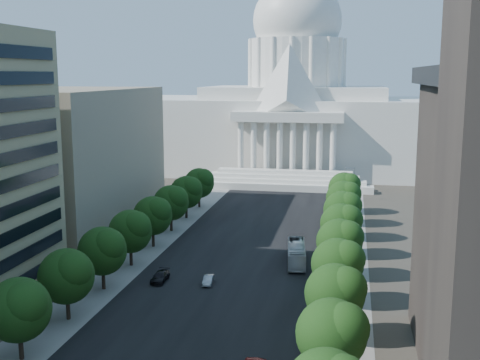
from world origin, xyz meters
The scene contains 29 objects.
road_asphalt centered at (0.00, 90.00, 0.00)m, with size 30.00×260.00×0.01m, color black.
sidewalk_left centered at (-19.00, 90.00, 0.00)m, with size 8.00×260.00×0.02m, color gray.
sidewalk_right centered at (19.00, 90.00, 0.00)m, with size 8.00×260.00×0.02m, color gray.
capitol centered at (0.00, 184.89, 20.01)m, with size 120.00×56.00×73.00m.
office_block_left_far centered at (-48.00, 100.00, 15.00)m, with size 38.00×52.00×30.00m, color gray.
tree_l_c centered at (-17.66, 35.81, 6.45)m, with size 7.79×7.60×9.97m.
tree_l_d centered at (-17.66, 47.81, 6.45)m, with size 7.79×7.60×9.97m.
tree_l_e centered at (-17.66, 59.81, 6.45)m, with size 7.79×7.60×9.97m.
tree_l_f centered at (-17.66, 71.81, 6.45)m, with size 7.79×7.60×9.97m.
tree_l_g centered at (-17.66, 83.81, 6.45)m, with size 7.79×7.60×9.97m.
tree_l_h centered at (-17.66, 95.81, 6.45)m, with size 7.79×7.60×9.97m.
tree_l_i centered at (-17.66, 107.81, 6.45)m, with size 7.79×7.60×9.97m.
tree_l_j centered at (-17.66, 119.81, 6.45)m, with size 7.79×7.60×9.97m.
tree_r_c centered at (18.34, 35.81, 6.45)m, with size 7.79×7.60×9.97m.
tree_r_d centered at (18.34, 47.81, 6.45)m, with size 7.79×7.60×9.97m.
tree_r_e centered at (18.34, 59.81, 6.45)m, with size 7.79×7.60×9.97m.
tree_r_f centered at (18.34, 71.81, 6.45)m, with size 7.79×7.60×9.97m.
tree_r_g centered at (18.34, 83.81, 6.45)m, with size 7.79×7.60×9.97m.
tree_r_h centered at (18.34, 95.81, 6.45)m, with size 7.79×7.60×9.97m.
tree_r_i centered at (18.34, 107.81, 6.45)m, with size 7.79×7.60×9.97m.
tree_r_j centered at (18.34, 119.81, 6.45)m, with size 7.79×7.60×9.97m.
streetlight_b centered at (19.90, 35.00, 5.82)m, with size 2.61×0.44×9.00m.
streetlight_c centered at (19.90, 60.00, 5.82)m, with size 2.61×0.44×9.00m.
streetlight_d centered at (19.90, 85.00, 5.82)m, with size 2.61×0.44×9.00m.
streetlight_e centered at (19.90, 110.00, 5.82)m, with size 2.61×0.44×9.00m.
streetlight_f centered at (19.90, 135.00, 5.82)m, with size 2.61×0.44×9.00m.
car_silver centered at (-2.41, 65.12, 0.68)m, with size 1.44×4.14×1.36m, color #919398.
car_dark_b centered at (-10.39, 64.93, 0.77)m, with size 2.16×5.30×1.54m, color black.
city_bus centered at (10.45, 78.47, 1.79)m, with size 3.01×12.84×3.58m, color silver.
Camera 1 is at (19.49, -24.25, 33.12)m, focal length 45.00 mm.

